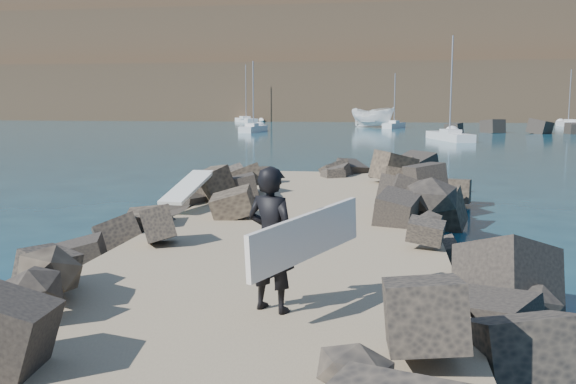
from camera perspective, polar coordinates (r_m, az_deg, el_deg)
name	(u,v)px	position (r m, az deg, el deg)	size (l,w,h in m)	color
ground	(295,254)	(13.88, 0.64, -5.57)	(800.00, 800.00, 0.00)	#0F384C
jetty	(280,264)	(11.89, -0.75, -6.41)	(6.00, 26.00, 0.60)	#8C7759
riprap_left	(140,242)	(13.09, -13.03, -4.37)	(2.60, 22.00, 1.00)	black
riprap_right	(439,253)	(12.21, 13.26, -5.27)	(2.60, 22.00, 1.00)	black
headland	(421,52)	(174.00, 11.78, 12.08)	(360.00, 140.00, 32.00)	#2D4919
surfboard_resting	(188,191)	(16.25, -8.89, 0.07)	(0.60, 2.40, 0.08)	white
boat_imported	(373,117)	(82.87, 7.57, 6.62)	(2.54, 6.74, 2.60)	white
surfer_with_board	(276,239)	(8.14, -1.04, -4.19)	(1.43, 2.08, 1.87)	black
sailboat_e	(246,120)	(102.59, -3.75, 6.40)	(5.12, 7.53, 9.17)	silver
sailboat_d	(568,124)	(92.29, 23.65, 5.56)	(1.64, 6.25, 7.56)	silver
sailboat_c	(450,136)	(56.18, 14.17, 4.83)	(3.56, 7.53, 8.86)	silver
sailboat_b	(394,125)	(80.82, 9.41, 5.87)	(2.91, 5.65, 6.85)	silver
sailboat_a	(253,129)	(69.69, -3.10, 5.64)	(1.95, 6.42, 7.70)	silver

